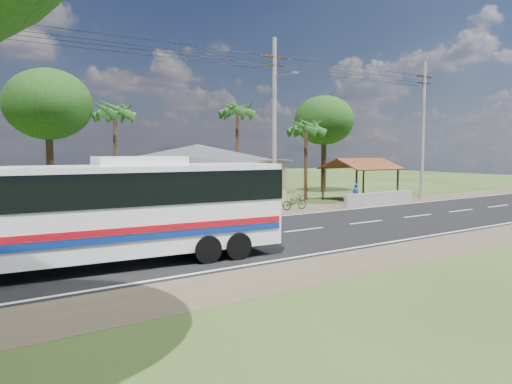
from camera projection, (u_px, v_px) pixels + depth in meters
ground at (304, 230)px, 25.04m from camera, size 120.00×120.00×0.00m
road at (304, 230)px, 25.03m from camera, size 120.00×16.00×0.03m
house at (198, 169)px, 35.99m from camera, size 12.40×10.00×5.00m
waiting_shed at (360, 166)px, 39.15m from camera, size 5.20×4.48×3.35m
concrete_barrier at (380, 198)px, 36.41m from camera, size 7.00×0.30×0.90m
utility_poles at (270, 122)px, 31.35m from camera, size 32.80×2.22×11.00m
palm_near at (306, 128)px, 38.94m from camera, size 2.80×2.80×6.70m
palm_mid at (237, 111)px, 40.49m from camera, size 2.80×2.80×8.20m
palm_far at (115, 112)px, 35.24m from camera, size 2.80×2.80×7.70m
tree_behind_house at (48, 105)px, 34.56m from camera, size 6.00×6.00×9.61m
tree_behind_shed at (324, 121)px, 46.65m from camera, size 5.60×5.60×9.02m
coach_bus at (112, 204)px, 17.13m from camera, size 12.46×3.78×3.81m
motorcycle at (294, 202)px, 33.30m from camera, size 1.94×0.71×1.01m
person at (355, 194)px, 36.21m from camera, size 0.62×0.46×1.54m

